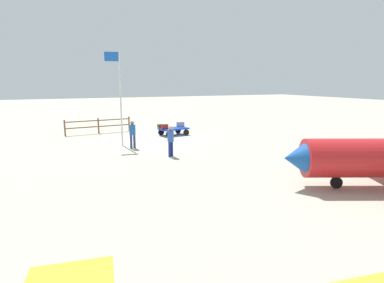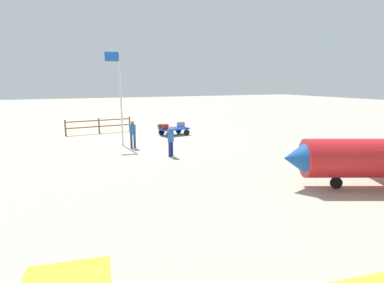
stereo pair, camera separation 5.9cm
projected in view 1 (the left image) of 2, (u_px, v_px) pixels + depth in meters
The scene contains 9 objects.
ground_plane at pixel (156, 141), 21.18m from camera, with size 120.00×120.00×0.00m, color #AEA894.
luggage_cart at pixel (173, 130), 23.51m from camera, with size 2.28×1.60×0.55m.
suitcase_navy at pixel (165, 127), 23.01m from camera, with size 0.49×0.34×0.34m.
suitcase_grey at pixel (161, 126), 23.67m from camera, with size 0.52×0.37×0.26m.
suitcase_olive at pixel (180, 124), 24.16m from camera, with size 0.64×0.46×0.36m.
worker_lead at pixel (171, 139), 16.75m from camera, with size 0.46×0.46×1.66m.
worker_trailing at pixel (132, 132), 18.82m from camera, with size 0.38×0.38×1.65m.
flagpole at pixel (119, 92), 19.15m from camera, with size 0.90×0.13×5.74m.
wooden_fence at pixel (98, 124), 24.41m from camera, with size 4.97×0.56×1.17m.
Camera 1 is at (6.21, 20.01, 3.92)m, focal length 29.78 mm.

